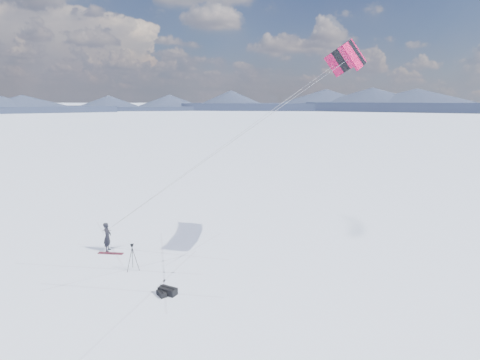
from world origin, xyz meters
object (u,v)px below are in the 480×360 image
(snowkiter, at_px, (108,251))
(tripod, at_px, (132,253))
(snowboard, at_px, (111,253))
(gear_bag_a, at_px, (168,291))
(gear_bag_b, at_px, (161,293))

(snowkiter, xyz_separation_m, tripod, (3.04, -2.20, 0.99))
(snowboard, xyz_separation_m, tripod, (2.60, -1.79, 0.97))
(snowboard, bearing_deg, snowkiter, 128.72)
(snowkiter, distance_m, gear_bag_a, 7.47)
(snowboard, xyz_separation_m, gear_bag_a, (5.69, -3.86, 0.16))
(snowboard, distance_m, gear_bag_a, 6.88)
(gear_bag_a, relative_size, gear_bag_b, 1.47)
(tripod, distance_m, gear_bag_b, 3.78)
(snowkiter, height_order, snowboard, snowkiter)
(tripod, bearing_deg, gear_bag_a, -37.34)
(snowboard, height_order, gear_bag_a, gear_bag_a)
(snowkiter, height_order, tripod, tripod)
(snowkiter, height_order, gear_bag_a, snowkiter)
(tripod, bearing_deg, snowkiter, 140.58)
(snowboard, height_order, gear_bag_b, gear_bag_b)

